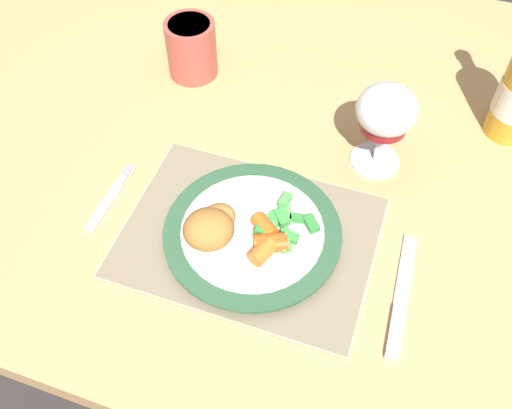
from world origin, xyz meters
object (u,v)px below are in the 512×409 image
object	(u,v)px
dining_table	(281,164)
drinking_cup	(191,47)
fork	(108,202)
wine_glass	(386,113)
dinner_plate	(252,234)
table_knife	(400,305)

from	to	relation	value
dining_table	drinking_cup	bearing A→B (deg)	155.72
dining_table	drinking_cup	distance (m)	0.25
fork	dining_table	bearing A→B (deg)	49.14
wine_glass	dinner_plate	bearing A→B (deg)	-122.58
dinner_plate	fork	bearing A→B (deg)	-178.53
table_knife	wine_glass	bearing A→B (deg)	109.31
table_knife	dinner_plate	bearing A→B (deg)	171.26
fork	table_knife	bearing A→B (deg)	-3.55
dinner_plate	wine_glass	distance (m)	0.25
wine_glass	fork	bearing A→B (deg)	-149.34
fork	wine_glass	world-z (taller)	wine_glass
dinner_plate	table_knife	xyz separation A→B (m)	(0.21, -0.03, -0.01)
dinner_plate	wine_glass	bearing A→B (deg)	57.42
dining_table	table_knife	size ratio (longest dim) A/B	7.42
dining_table	table_knife	bearing A→B (deg)	-46.82
dining_table	dinner_plate	distance (m)	0.24
drinking_cup	table_knife	bearing A→B (deg)	-38.33
dining_table	drinking_cup	xyz separation A→B (m)	(-0.19, 0.09, 0.13)
dining_table	fork	bearing A→B (deg)	-130.86
dinner_plate	drinking_cup	distance (m)	0.37
table_knife	dining_table	bearing A→B (deg)	133.18
drinking_cup	fork	bearing A→B (deg)	-90.62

